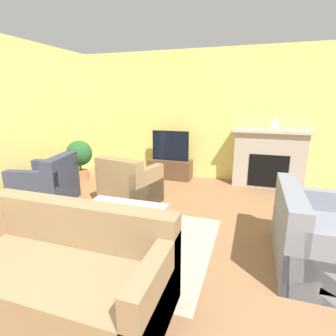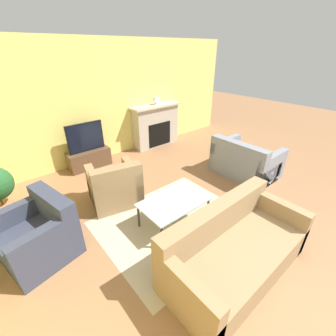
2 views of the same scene
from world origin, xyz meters
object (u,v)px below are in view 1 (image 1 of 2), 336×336
couch_loveseat (320,240)px  armchair_accent (129,187)px  armchair_by_window (48,186)px  potted_plant (80,156)px  mantel_clock (275,124)px  couch_sectional (61,273)px  coffee_table (121,212)px  tv (170,146)px

couch_loveseat → armchair_accent: 2.78m
armchair_by_window → potted_plant: size_ratio=1.17×
armchair_accent → mantel_clock: mantel_clock is taller
couch_sectional → armchair_by_window: (-1.74, 1.78, 0.01)m
couch_loveseat → mantel_clock: bearing=8.2°
armchair_by_window → potted_plant: (-0.27, 1.27, 0.24)m
coffee_table → potted_plant: 2.81m
couch_loveseat → armchair_accent: same height
armchair_by_window → mantel_clock: mantel_clock is taller
coffee_table → armchair_by_window: bearing=158.3°
couch_sectional → couch_loveseat: size_ratio=1.49×
potted_plant → armchair_by_window: bearing=-77.8°
tv → couch_sectional: (0.23, -3.79, -0.44)m
coffee_table → potted_plant: (-2.01, 1.96, 0.15)m
tv → coffee_table: bearing=-85.2°
coffee_table → potted_plant: potted_plant is taller
couch_loveseat → armchair_by_window: (-3.95, 0.50, 0.01)m
tv → couch_loveseat: size_ratio=0.63×
tv → coffee_table: 2.73m
couch_loveseat → mantel_clock: (-0.38, 2.60, 0.96)m
coffee_table → couch_loveseat: bearing=4.9°
couch_sectional → armchair_accent: bearing=101.2°
coffee_table → tv: bearing=94.8°
armchair_by_window → coffee_table: (1.74, -0.69, 0.08)m
mantel_clock → potted_plant: bearing=-167.8°
tv → armchair_accent: 1.68m
couch_loveseat → armchair_accent: size_ratio=1.31×
tv → coffee_table: tv is taller
coffee_table → armchair_accent: bearing=111.4°
couch_sectional → potted_plant: (-2.02, 3.05, 0.25)m
couch_sectional → potted_plant: 3.66m
tv → coffee_table: (0.22, -2.70, -0.35)m
armchair_by_window → coffee_table: bearing=56.1°
couch_sectional → armchair_by_window: bearing=134.4°
coffee_table → mantel_clock: mantel_clock is taller
couch_loveseat → mantel_clock: size_ratio=5.93×
armchair_by_window → potted_plant: 1.32m
potted_plant → armchair_accent: bearing=-28.8°
armchair_by_window → mantel_clock: bearing=108.2°
mantel_clock → armchair_by_window: bearing=-149.6°
potted_plant → mantel_clock: 4.00m
armchair_by_window → coffee_table: size_ratio=0.99×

